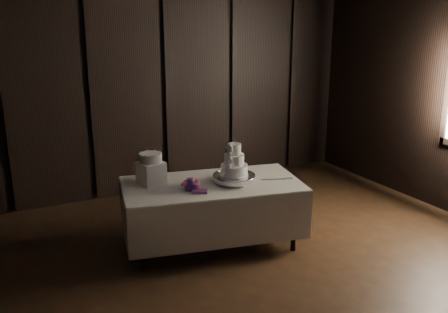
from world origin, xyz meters
TOP-DOWN VIEW (x-y plane):
  - room at (0.00, 0.00)m, footprint 6.08×7.08m
  - display_table at (-0.28, 1.39)m, footprint 2.16×1.43m
  - cake_stand at (-0.06, 1.29)m, footprint 0.61×0.61m
  - wedding_cake at (-0.08, 1.27)m, footprint 0.35×0.30m
  - bouquet at (-0.58, 1.28)m, footprint 0.41×0.45m
  - box_pedestal at (-0.89, 1.68)m, footprint 0.31×0.31m
  - small_cake at (-0.89, 1.68)m, footprint 0.26×0.26m
  - cake_knife at (0.38, 1.17)m, footprint 0.35×0.15m

SIDE VIEW (x-z plane):
  - display_table at x=-0.28m, z-range 0.04..0.80m
  - cake_knife at x=0.38m, z-range 0.76..0.77m
  - cake_stand at x=-0.06m, z-range 0.76..0.85m
  - bouquet at x=-0.58m, z-range 0.73..0.90m
  - box_pedestal at x=-0.89m, z-range 0.76..1.01m
  - wedding_cake at x=-0.08m, z-range 0.81..1.18m
  - small_cake at x=-0.89m, z-range 1.01..1.11m
  - room at x=0.00m, z-range -0.04..3.04m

